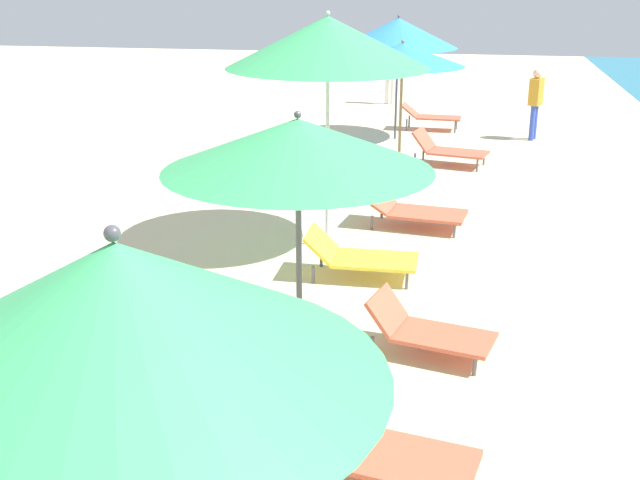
# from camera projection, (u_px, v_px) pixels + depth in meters

# --- Properties ---
(umbrella_third) EXTENTS (1.96, 1.96, 2.76)m
(umbrella_third) POSITION_uv_depth(u_px,v_px,m) (119.00, 314.00, 2.79)
(umbrella_third) COLOR #4C4C51
(umbrella_third) RESTS_ON ground
(umbrella_fourth) EXTENTS (2.19, 2.19, 2.52)m
(umbrella_fourth) POSITION_uv_depth(u_px,v_px,m) (298.00, 145.00, 6.27)
(umbrella_fourth) COLOR #4C4C51
(umbrella_fourth) RESTS_ON ground
(lounger_fourth_shoreside) EXTENTS (1.30, 0.84, 0.56)m
(lounger_fourth_shoreside) POSITION_uv_depth(u_px,v_px,m) (427.00, 330.00, 7.68)
(lounger_fourth_shoreside) COLOR #D8593F
(lounger_fourth_shoreside) RESTS_ON ground
(lounger_fourth_inland) EXTENTS (1.39, 0.87, 0.59)m
(lounger_fourth_inland) POSITION_uv_depth(u_px,v_px,m) (381.00, 448.00, 5.76)
(lounger_fourth_inland) COLOR #D8593F
(lounger_fourth_inland) RESTS_ON ground
(umbrella_fifth) EXTENTS (2.60, 2.60, 3.08)m
(umbrella_fifth) POSITION_uv_depth(u_px,v_px,m) (328.00, 42.00, 9.88)
(umbrella_fifth) COLOR silver
(umbrella_fifth) RESTS_ON ground
(lounger_fifth_shoreside) EXTENTS (1.55, 0.88, 0.50)m
(lounger_fifth_shoreside) POSITION_uv_depth(u_px,v_px,m) (413.00, 210.00, 11.45)
(lounger_fifth_shoreside) COLOR #D8593F
(lounger_fifth_shoreside) RESTS_ON ground
(lounger_fifth_inland) EXTENTS (1.35, 0.67, 0.57)m
(lounger_fifth_inland) POSITION_uv_depth(u_px,v_px,m) (359.00, 256.00, 9.59)
(lounger_fifth_inland) COLOR yellow
(lounger_fifth_inland) RESTS_ON ground
(umbrella_sixth) EXTENTS (2.14, 2.14, 2.42)m
(umbrella_sixth) POSITION_uv_depth(u_px,v_px,m) (402.00, 55.00, 13.47)
(umbrella_sixth) COLOR olive
(umbrella_sixth) RESTS_ON ground
(lounger_sixth_shoreside) EXTENTS (1.49, 0.96, 0.65)m
(lounger_sixth_shoreside) POSITION_uv_depth(u_px,v_px,m) (448.00, 149.00, 15.02)
(lounger_sixth_shoreside) COLOR #D8593F
(lounger_sixth_shoreside) RESTS_ON ground
(umbrella_farthest) EXTENTS (2.52, 2.52, 2.63)m
(umbrella_farthest) POSITION_uv_depth(u_px,v_px,m) (398.00, 33.00, 16.72)
(umbrella_farthest) COLOR #4C4C51
(umbrella_farthest) RESTS_ON ground
(lounger_farthest_shoreside) EXTENTS (1.38, 0.63, 0.60)m
(lounger_farthest_shoreside) POSITION_uv_depth(u_px,v_px,m) (430.00, 116.00, 18.26)
(lounger_farthest_shoreside) COLOR #D8593F
(lounger_farthest_shoreside) RESTS_ON ground
(person_walking_near) EXTENTS (0.39, 0.28, 1.73)m
(person_walking_near) POSITION_uv_depth(u_px,v_px,m) (390.00, 65.00, 21.50)
(person_walking_near) COLOR silver
(person_walking_near) RESTS_ON ground
(person_walking_mid) EXTENTS (0.34, 0.42, 1.54)m
(person_walking_mid) POSITION_uv_depth(u_px,v_px,m) (536.00, 97.00, 17.05)
(person_walking_mid) COLOR #334CB2
(person_walking_mid) RESTS_ON ground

